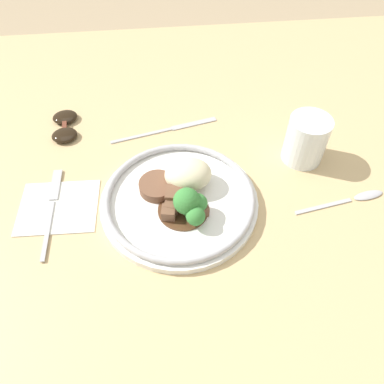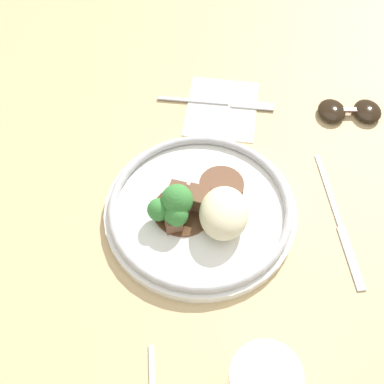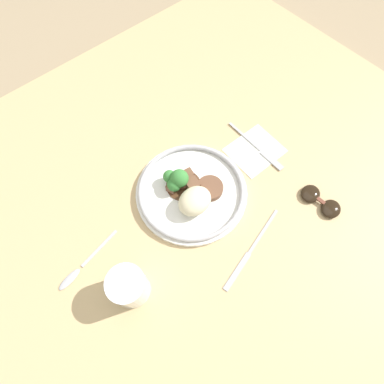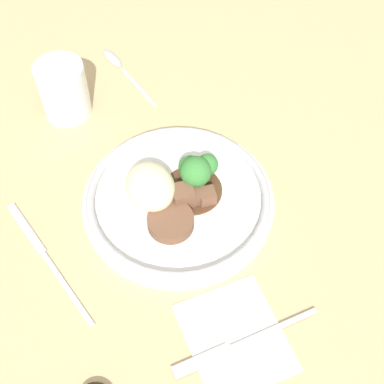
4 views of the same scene
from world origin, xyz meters
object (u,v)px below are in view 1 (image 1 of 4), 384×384
object	(u,v)px
spoon	(357,198)
juice_glass	(305,142)
plate	(180,197)
knife	(169,129)
sunglasses	(65,126)
fork	(53,203)

from	to	relation	value
spoon	juice_glass	bearing A→B (deg)	112.16
plate	knife	size ratio (longest dim) A/B	1.22
plate	sunglasses	bearing A→B (deg)	134.92
spoon	sunglasses	size ratio (longest dim) A/B	1.59
juice_glass	sunglasses	distance (m)	0.48
juice_glass	sunglasses	world-z (taller)	juice_glass
plate	spoon	xyz separation A→B (m)	(0.31, -0.02, -0.02)
fork	sunglasses	size ratio (longest dim) A/B	1.82
plate	fork	distance (m)	0.22
spoon	fork	bearing A→B (deg)	165.29
plate	knife	xyz separation A→B (m)	(-0.01, 0.19, -0.02)
fork	spoon	size ratio (longest dim) A/B	1.14
plate	sunglasses	size ratio (longest dim) A/B	2.55
plate	juice_glass	world-z (taller)	juice_glass
fork	knife	xyz separation A→B (m)	(0.21, 0.17, -0.00)
knife	plate	bearing A→B (deg)	-100.79
fork	knife	distance (m)	0.27
juice_glass	plate	bearing A→B (deg)	-159.92
knife	sunglasses	xyz separation A→B (m)	(-0.21, 0.03, 0.01)
fork	plate	bearing A→B (deg)	-95.47
plate	knife	world-z (taller)	plate
plate	spoon	size ratio (longest dim) A/B	1.60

